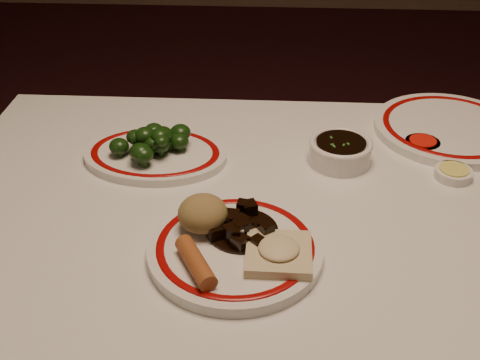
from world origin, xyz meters
name	(u,v)px	position (x,y,z in m)	size (l,w,h in m)	color
dining_table	(295,277)	(0.00, 0.00, 0.66)	(1.20, 0.90, 0.75)	white
main_plate	(235,249)	(-0.09, -0.06, 0.76)	(0.31, 0.31, 0.02)	white
rice_mound	(203,213)	(-0.14, -0.02, 0.79)	(0.07, 0.07, 0.05)	olive
spring_roll	(196,262)	(-0.14, -0.11, 0.78)	(0.03, 0.03, 0.09)	#A35728
fried_wonton	(279,252)	(-0.03, -0.08, 0.78)	(0.09, 0.09, 0.03)	beige
stirfry_heap	(240,227)	(-0.09, -0.03, 0.78)	(0.11, 0.11, 0.03)	black
broccoli_plate	(155,154)	(-0.25, 0.20, 0.76)	(0.27, 0.24, 0.02)	white
broccoli_pile	(152,141)	(-0.26, 0.19, 0.79)	(0.14, 0.12, 0.05)	#23471C
soy_bowl	(340,152)	(0.08, 0.21, 0.77)	(0.11, 0.11, 0.04)	white
sweet_sour_dish	(422,145)	(0.24, 0.26, 0.76)	(0.06, 0.06, 0.02)	white
mustard_dish	(453,173)	(0.27, 0.17, 0.76)	(0.06, 0.06, 0.02)	white
far_plate	(449,128)	(0.30, 0.33, 0.76)	(0.38, 0.38, 0.02)	white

